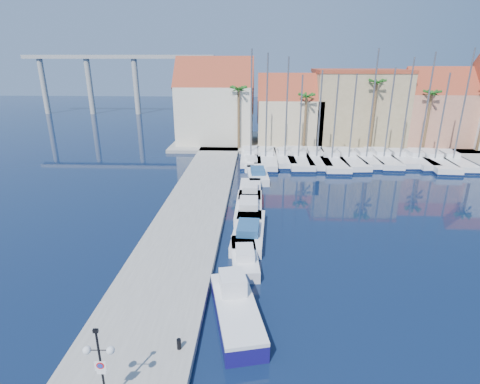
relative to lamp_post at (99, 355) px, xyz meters
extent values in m
plane|color=black|center=(9.08, 3.75, -2.88)|extent=(260.00, 260.00, 0.00)
cube|color=gray|center=(0.08, 17.25, -2.63)|extent=(6.00, 77.00, 0.50)
cube|color=gray|center=(19.08, 51.75, -2.63)|extent=(54.00, 16.00, 0.50)
cylinder|color=black|center=(0.00, 0.00, -0.57)|extent=(0.09, 0.09, 3.62)
cylinder|color=black|center=(-0.23, 0.00, 0.25)|extent=(0.45, 0.06, 0.05)
cylinder|color=black|center=(0.23, 0.01, 0.25)|extent=(0.45, 0.06, 0.05)
sphere|color=white|center=(-0.45, -0.01, 0.25)|extent=(0.33, 0.33, 0.33)
sphere|color=white|center=(0.45, 0.02, 0.25)|extent=(0.33, 0.33, 0.33)
cube|color=black|center=(0.00, 0.00, 1.15)|extent=(0.20, 0.12, 0.14)
cube|color=white|center=(0.00, -0.05, -0.48)|extent=(0.45, 0.05, 0.45)
cylinder|color=red|center=(0.00, -0.07, -0.43)|extent=(0.31, 0.03, 0.31)
cylinder|color=#1933A5|center=(0.00, -0.08, -0.43)|extent=(0.22, 0.02, 0.22)
cube|color=white|center=(0.00, -0.05, -0.79)|extent=(0.36, 0.04, 0.13)
cylinder|color=black|center=(2.34, 3.08, -2.11)|extent=(0.22, 0.22, 0.54)
cube|color=navy|center=(4.94, 5.74, -2.40)|extent=(3.46, 6.66, 0.95)
cube|color=white|center=(4.94, 5.74, -1.82)|extent=(3.46, 6.66, 0.21)
cube|color=white|center=(4.66, 6.98, -1.24)|extent=(1.71, 1.96, 1.16)
cube|color=white|center=(5.15, 12.09, -2.48)|extent=(2.25, 5.59, 0.80)
cube|color=white|center=(5.20, 11.55, -1.78)|extent=(1.39, 2.01, 0.60)
cube|color=white|center=(5.36, 16.26, -2.48)|extent=(2.73, 7.52, 0.80)
cube|color=navy|center=(5.32, 15.52, -1.78)|extent=(1.78, 2.67, 0.60)
cube|color=white|center=(5.23, 21.58, -2.48)|extent=(2.43, 7.49, 0.80)
cube|color=white|center=(5.23, 20.83, -1.78)|extent=(1.69, 2.63, 0.60)
cube|color=white|center=(5.26, 26.00, -2.48)|extent=(2.21, 6.89, 0.80)
cube|color=white|center=(5.26, 25.31, -1.78)|extent=(1.55, 2.41, 0.60)
cube|color=white|center=(5.99, 32.16, -2.48)|extent=(2.82, 7.23, 0.80)
cube|color=navy|center=(6.04, 31.45, -1.78)|extent=(1.78, 2.59, 0.60)
cube|color=white|center=(5.21, 37.10, -2.48)|extent=(2.41, 6.33, 0.80)
cube|color=white|center=(5.25, 36.48, -1.78)|extent=(1.54, 2.26, 0.60)
cube|color=white|center=(5.06, 40.04, -2.38)|extent=(2.89, 10.41, 1.00)
cube|color=#0D1B42|center=(5.06, 40.04, -2.70)|extent=(2.95, 10.47, 0.28)
cube|color=white|center=(5.04, 41.08, -1.58)|extent=(1.94, 3.14, 0.60)
cylinder|color=slate|center=(5.07, 39.53, 5.02)|extent=(0.20, 0.20, 13.80)
cube|color=white|center=(7.11, 39.38, -2.38)|extent=(3.12, 11.55, 1.00)
cube|color=#0D1B42|center=(7.11, 39.38, -2.70)|extent=(3.18, 11.61, 0.28)
cube|color=white|center=(7.13, 40.53, -1.58)|extent=(2.13, 3.48, 0.60)
cylinder|color=slate|center=(7.11, 38.80, 4.76)|extent=(0.20, 0.20, 13.28)
cube|color=white|center=(9.74, 39.75, -2.38)|extent=(2.74, 9.32, 1.00)
cube|color=#0D1B42|center=(9.74, 39.75, -2.70)|extent=(2.80, 9.38, 0.28)
cube|color=white|center=(9.71, 40.67, -1.58)|extent=(1.78, 2.83, 0.60)
cylinder|color=slate|center=(9.76, 39.29, 4.55)|extent=(0.20, 0.20, 12.85)
cube|color=white|center=(11.59, 39.70, -2.38)|extent=(3.48, 11.83, 1.00)
cube|color=#0D1B42|center=(11.59, 39.70, -2.70)|extent=(3.54, 11.90, 0.28)
cube|color=white|center=(11.55, 40.87, -1.58)|extent=(2.26, 3.60, 0.60)
cylinder|color=slate|center=(11.61, 39.11, 3.44)|extent=(0.20, 0.20, 10.64)
cube|color=white|center=(14.12, 39.79, -2.38)|extent=(3.10, 11.19, 1.00)
cube|color=#0D1B42|center=(14.12, 39.79, -2.70)|extent=(3.16, 11.25, 0.28)
cube|color=white|center=(14.14, 40.91, -1.58)|extent=(2.09, 3.38, 0.60)
cylinder|color=slate|center=(14.11, 39.24, 3.73)|extent=(0.20, 0.20, 11.22)
cube|color=white|center=(16.03, 39.03, -2.38)|extent=(3.13, 11.93, 1.00)
cube|color=#0D1B42|center=(16.03, 39.03, -2.70)|extent=(3.19, 11.99, 0.28)
cube|color=white|center=(16.03, 40.22, -1.58)|extent=(2.18, 3.58, 0.60)
cylinder|color=slate|center=(16.03, 38.43, 3.48)|extent=(0.20, 0.20, 10.71)
cube|color=white|center=(18.38, 39.59, -2.38)|extent=(3.85, 11.54, 1.00)
cube|color=#0D1B42|center=(18.38, 39.59, -2.70)|extent=(3.92, 11.61, 0.28)
cube|color=white|center=(18.29, 40.72, -1.58)|extent=(2.33, 3.56, 0.60)
cylinder|color=slate|center=(18.43, 39.03, 3.52)|extent=(0.20, 0.20, 10.80)
cube|color=white|center=(20.85, 39.77, -2.38)|extent=(2.69, 9.22, 1.00)
cube|color=#0D1B42|center=(20.85, 39.77, -2.70)|extent=(2.75, 9.28, 0.28)
cube|color=white|center=(20.82, 40.68, -1.58)|extent=(1.76, 2.80, 0.60)
cylinder|color=slate|center=(20.87, 39.31, 5.04)|extent=(0.20, 0.20, 13.84)
cube|color=white|center=(23.32, 40.09, -2.38)|extent=(3.02, 10.62, 1.00)
cube|color=#0D1B42|center=(23.32, 40.09, -2.70)|extent=(3.08, 10.68, 0.28)
cube|color=white|center=(23.35, 41.14, -1.58)|extent=(2.00, 3.21, 0.60)
cylinder|color=slate|center=(23.31, 39.56, 3.89)|extent=(0.20, 0.20, 11.55)
cube|color=white|center=(25.44, 39.98, -2.38)|extent=(2.67, 8.74, 1.00)
cube|color=#0D1B42|center=(25.44, 39.98, -2.70)|extent=(2.73, 8.80, 0.28)
cube|color=white|center=(25.40, 40.84, -1.58)|extent=(1.70, 2.67, 0.60)
cylinder|color=slate|center=(25.46, 39.55, 4.52)|extent=(0.20, 0.20, 12.80)
cube|color=white|center=(27.75, 39.57, -2.38)|extent=(2.91, 9.26, 1.00)
cube|color=#0D1B42|center=(27.75, 39.57, -2.70)|extent=(2.97, 9.32, 0.28)
cube|color=white|center=(27.70, 40.49, -1.58)|extent=(1.82, 2.83, 0.60)
cylinder|color=slate|center=(27.78, 39.12, 4.83)|extent=(0.20, 0.20, 13.41)
cube|color=white|center=(29.79, 39.24, -2.38)|extent=(3.75, 11.91, 1.00)
cube|color=#0D1B42|center=(29.79, 39.24, -2.70)|extent=(3.81, 11.98, 0.28)
cube|color=white|center=(29.86, 40.41, -1.58)|extent=(2.34, 3.65, 0.60)
cylinder|color=slate|center=(29.75, 38.65, 3.60)|extent=(0.20, 0.20, 10.95)
cube|color=white|center=(32.28, 39.40, -2.38)|extent=(2.90, 10.30, 1.00)
cube|color=#0D1B42|center=(32.28, 39.40, -2.70)|extent=(2.96, 10.36, 0.28)
cube|color=white|center=(32.30, 40.43, -1.58)|extent=(1.94, 3.11, 0.60)
cylinder|color=slate|center=(32.27, 38.89, 5.06)|extent=(0.20, 0.20, 13.88)
cube|color=beige|center=(-0.92, 50.75, 2.12)|extent=(12.00, 9.00, 9.00)
cube|color=brown|center=(-0.92, 50.75, 6.62)|extent=(12.30, 9.00, 9.00)
cube|color=beige|center=(11.08, 50.75, 1.12)|extent=(10.00, 8.00, 7.00)
cube|color=brown|center=(11.08, 50.75, 4.62)|extent=(10.30, 8.00, 8.00)
cube|color=tan|center=(22.08, 51.75, 3.12)|extent=(14.00, 10.00, 11.00)
cube|color=brown|center=(22.08, 51.75, 8.87)|extent=(14.20, 10.20, 0.50)
cube|color=tan|center=(34.08, 50.75, 1.62)|extent=(10.00, 8.00, 8.00)
cube|color=brown|center=(34.08, 50.75, 5.62)|extent=(10.30, 8.00, 8.00)
cylinder|color=brown|center=(3.08, 45.75, 2.12)|extent=(0.36, 0.36, 9.00)
sphere|color=#1E5A19|center=(3.08, 45.75, 6.47)|extent=(2.60, 2.60, 2.60)
cylinder|color=brown|center=(13.08, 45.75, 1.62)|extent=(0.36, 0.36, 8.00)
sphere|color=#1E5A19|center=(13.08, 45.75, 5.47)|extent=(2.60, 2.60, 2.60)
cylinder|color=brown|center=(23.08, 45.75, 2.62)|extent=(0.36, 0.36, 10.00)
sphere|color=#1E5A19|center=(23.08, 45.75, 7.47)|extent=(2.60, 2.60, 2.60)
cylinder|color=brown|center=(31.08, 45.75, 1.87)|extent=(0.36, 0.36, 8.50)
sphere|color=#1E5A19|center=(31.08, 45.75, 5.97)|extent=(2.60, 2.60, 2.60)
cube|color=#9E9E99|center=(-28.92, 85.75, 11.12)|extent=(48.00, 2.20, 0.90)
cylinder|color=#9E9E99|center=(-48.92, 85.75, 4.12)|extent=(1.40, 1.40, 14.00)
cylinder|color=#9E9E99|center=(-36.92, 85.75, 4.12)|extent=(1.40, 1.40, 14.00)
cylinder|color=#9E9E99|center=(-24.92, 85.75, 4.12)|extent=(1.40, 1.40, 14.00)
cylinder|color=#9E9E99|center=(-12.92, 85.75, 4.12)|extent=(1.40, 1.40, 14.00)
camera|label=1|loc=(5.91, -11.11, 10.72)|focal=28.00mm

